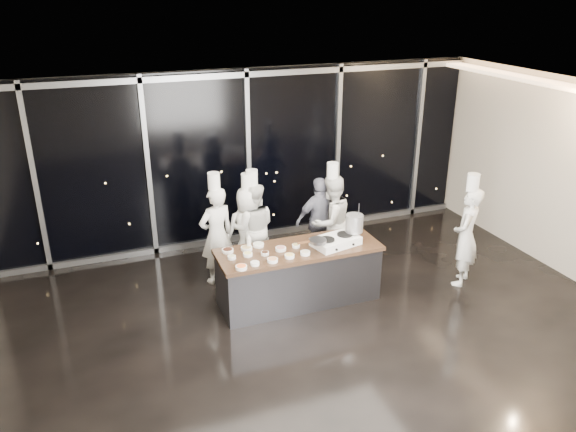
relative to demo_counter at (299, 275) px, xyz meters
name	(u,v)px	position (x,y,z in m)	size (l,w,h in m)	color
ground	(322,331)	(0.00, -0.90, -0.45)	(9.00, 9.00, 0.00)	black
room_shell	(339,179)	(0.18, -0.90, 1.79)	(9.02, 7.02, 3.21)	beige
window_wall	(248,158)	(0.00, 2.53, 1.14)	(8.90, 0.11, 3.20)	black
demo_counter	(299,275)	(0.00, 0.00, 0.00)	(2.46, 0.86, 0.90)	#3A3A3F
stove	(336,241)	(0.56, -0.09, 0.51)	(0.77, 0.57, 0.14)	white
frying_pan	(317,241)	(0.21, -0.18, 0.61)	(0.47, 0.31, 0.04)	slate
stock_pot	(354,223)	(0.90, -0.02, 0.72)	(0.27, 0.27, 0.27)	#BCBCBE
prep_bowls	(261,254)	(-0.60, -0.03, 0.47)	(1.19, 0.77, 0.05)	white
squeeze_bottle	(249,242)	(-0.70, 0.25, 0.56)	(0.06, 0.06, 0.24)	silver
chef_far_left	(217,234)	(-0.99, 1.06, 0.39)	(0.68, 0.54, 1.87)	silver
chef_left	(248,229)	(-0.41, 1.23, 0.31)	(0.77, 0.53, 1.73)	silver
chef_center	(253,227)	(-0.33, 1.22, 0.34)	(0.90, 0.78, 1.79)	silver
guest	(320,220)	(0.87, 1.17, 0.31)	(0.90, 0.38, 1.53)	black
chef_right	(331,221)	(0.96, 0.93, 0.37)	(0.94, 0.83, 1.85)	silver
chef_side	(466,235)	(2.70, -0.40, 0.39)	(0.71, 0.69, 1.87)	silver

